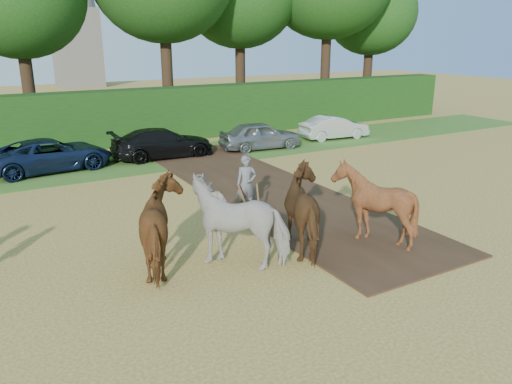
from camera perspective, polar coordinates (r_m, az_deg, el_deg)
ground at (r=13.49m, az=10.76°, el=-8.33°), size 120.00×120.00×0.00m
earth_strip at (r=19.62m, az=0.93°, el=0.29°), size 4.50×17.00×0.05m
grass_verge at (r=25.17m, az=-10.23°, el=3.82°), size 50.00×5.00×0.03m
hedgerow at (r=29.10m, az=-13.44°, el=8.41°), size 46.00×1.60×3.00m
plough_team at (r=13.62m, az=2.24°, el=-2.50°), size 8.07×5.81×2.33m
parked_cars at (r=24.90m, az=-11.27°, el=5.28°), size 24.92×3.34×1.49m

